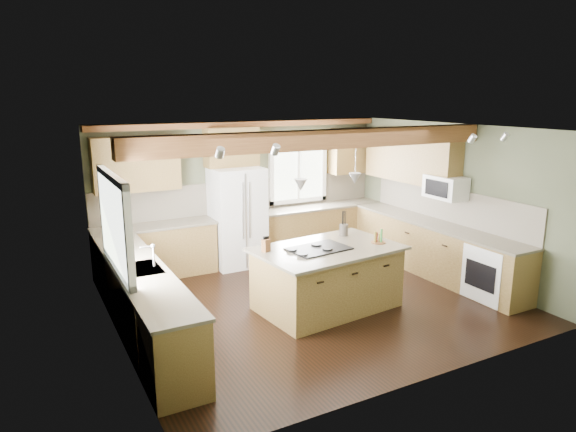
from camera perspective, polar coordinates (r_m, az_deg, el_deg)
floor at (r=7.93m, az=2.56°, el=-9.41°), size 5.60×5.60×0.00m
ceiling at (r=7.32m, az=2.78°, el=9.69°), size 5.60×5.60×0.00m
wall_back at (r=9.70m, az=-4.93°, el=2.82°), size 5.60×0.00×5.60m
wall_left at (r=6.58m, az=-18.79°, el=-2.94°), size 0.00×5.00×5.00m
wall_right at (r=9.24m, az=17.75°, el=1.70°), size 0.00×5.00×5.00m
ceiling_beam at (r=7.08m, az=4.04°, el=8.49°), size 5.55×0.26×0.26m
soffit_trim at (r=9.46m, az=-4.83°, el=10.12°), size 5.55×0.20×0.10m
backsplash_back at (r=9.71m, az=-4.88°, el=2.29°), size 5.58×0.03×0.58m
backsplash_right at (r=9.28m, az=17.43°, el=1.21°), size 0.03×3.70×0.58m
base_cab_back_left at (r=9.08m, az=-14.49°, el=-3.89°), size 2.02×0.60×0.88m
counter_back_left at (r=8.96m, az=-14.66°, el=-1.08°), size 2.06×0.64×0.04m
base_cab_back_right at (r=10.30m, az=3.47°, el=-1.43°), size 2.62×0.60×0.88m
counter_back_right at (r=10.20m, az=3.50°, el=1.07°), size 2.66×0.64×0.04m
base_cab_left at (r=6.96m, az=-15.87°, el=-9.36°), size 0.60×3.70×0.88m
counter_left at (r=6.80m, az=-16.11°, el=-5.77°), size 0.64×3.74×0.04m
base_cab_right at (r=9.27m, az=15.86°, el=-3.62°), size 0.60×3.70×0.88m
counter_right at (r=9.15m, az=16.04°, el=-0.86°), size 0.64×3.74×0.04m
upper_cab_back_left at (r=8.85m, az=-16.52°, el=5.56°), size 1.40×0.35×0.90m
upper_cab_over_fridge at (r=9.31m, az=-6.31°, el=7.63°), size 0.96×0.35×0.70m
upper_cab_right at (r=9.66m, az=13.47°, el=6.36°), size 0.35×2.20×0.90m
upper_cab_back_corner at (r=10.57m, az=6.99°, el=7.20°), size 0.90×0.35×0.90m
window_left at (r=6.57m, az=-18.86°, el=-0.72°), size 0.04×1.60×1.05m
window_back at (r=10.15m, az=1.08°, el=4.76°), size 1.10×0.04×1.00m
sink at (r=6.80m, az=-16.12°, el=-5.73°), size 0.50×0.65×0.03m
faucet at (r=6.79m, az=-14.71°, el=-4.38°), size 0.02×0.02×0.28m
dishwasher at (r=5.81m, az=-12.85°, el=-13.99°), size 0.60×0.60×0.84m
oven at (r=8.44m, az=21.93°, el=-5.85°), size 0.60×0.72×0.84m
microwave at (r=9.01m, az=17.11°, el=3.08°), size 0.40×0.70×0.38m
pendant_left at (r=6.91m, az=1.42°, el=3.47°), size 0.18×0.18×0.16m
pendant_right at (r=7.51m, az=7.45°, el=4.15°), size 0.18×0.18×0.16m
refrigerator at (r=9.33m, az=-5.64°, el=-0.13°), size 0.90×0.74×1.80m
island at (r=7.57m, az=4.36°, el=-6.98°), size 2.05×1.38×0.88m
island_top at (r=7.42m, az=4.42°, el=-3.65°), size 2.19×1.52×0.04m
cooktop at (r=7.32m, az=3.43°, el=-3.64°), size 0.89×0.64×0.02m
knife_block at (r=7.19m, az=-2.46°, el=-3.28°), size 0.13×0.11×0.18m
utensil_crock at (r=8.04m, az=6.21°, el=-1.55°), size 0.17×0.17×0.18m
bottle_tray at (r=7.72m, az=10.04°, el=-2.25°), size 0.24×0.24×0.20m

